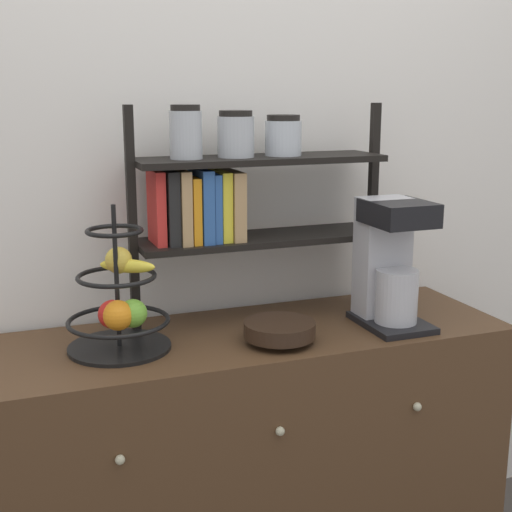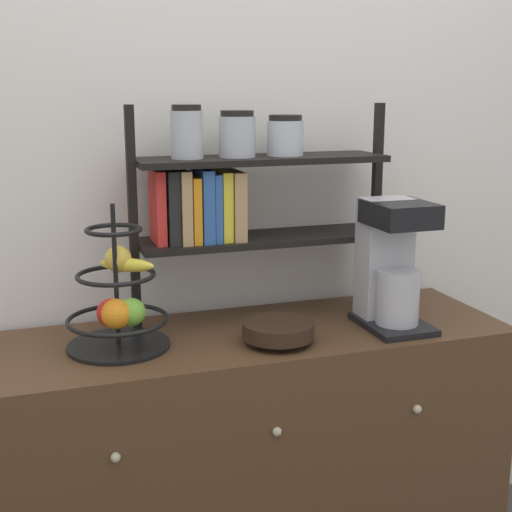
# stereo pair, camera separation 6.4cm
# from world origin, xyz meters

# --- Properties ---
(wall_back) EXTENTS (7.00, 0.05, 2.60)m
(wall_back) POSITION_xyz_m (0.00, 0.52, 1.30)
(wall_back) COLOR silver
(wall_back) RESTS_ON ground_plane
(sideboard) EXTENTS (1.47, 0.49, 0.83)m
(sideboard) POSITION_xyz_m (0.00, 0.24, 0.42)
(sideboard) COLOR #4C331E
(sideboard) RESTS_ON ground_plane
(coffee_maker) EXTENTS (0.17, 0.23, 0.36)m
(coffee_maker) POSITION_xyz_m (0.41, 0.17, 1.02)
(coffee_maker) COLOR black
(coffee_maker) RESTS_ON sideboard
(fruit_stand) EXTENTS (0.27, 0.27, 0.38)m
(fruit_stand) POSITION_xyz_m (-0.35, 0.22, 0.96)
(fruit_stand) COLOR black
(fruit_stand) RESTS_ON sideboard
(wooden_bowl) EXTENTS (0.19, 0.19, 0.06)m
(wooden_bowl) POSITION_xyz_m (0.05, 0.13, 0.87)
(wooden_bowl) COLOR black
(wooden_bowl) RESTS_ON sideboard
(shelf_hutch) EXTENTS (0.76, 0.20, 0.62)m
(shelf_hutch) POSITION_xyz_m (-0.01, 0.36, 1.22)
(shelf_hutch) COLOR black
(shelf_hutch) RESTS_ON sideboard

